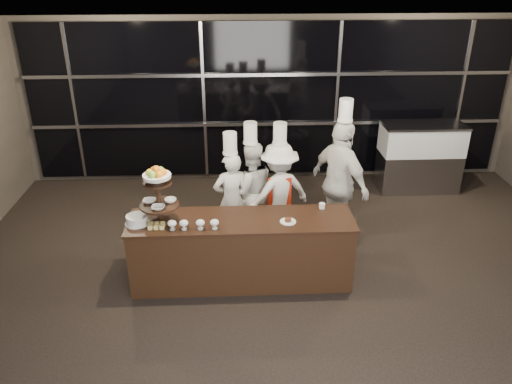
{
  "coord_description": "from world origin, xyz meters",
  "views": [
    {
      "loc": [
        -0.68,
        -3.89,
        3.93
      ],
      "look_at": [
        -0.41,
        1.89,
        1.15
      ],
      "focal_mm": 35.0,
      "sensor_mm": 36.0,
      "label": 1
    }
  ],
  "objects_px": {
    "chef_a": "(231,197)",
    "chef_b": "(251,190)",
    "chef_c": "(279,192)",
    "buffet_counter": "(242,250)",
    "chef_d": "(340,182)",
    "layer_cake": "(137,220)",
    "display_case": "(420,154)",
    "display_stand": "(158,191)"
  },
  "relations": [
    {
      "from": "chef_a",
      "to": "chef_b",
      "type": "distance_m",
      "value": 0.37
    },
    {
      "from": "chef_a",
      "to": "chef_c",
      "type": "distance_m",
      "value": 0.7
    },
    {
      "from": "buffet_counter",
      "to": "chef_c",
      "type": "height_order",
      "value": "chef_c"
    },
    {
      "from": "chef_b",
      "to": "chef_d",
      "type": "xyz_separation_m",
      "value": [
        1.28,
        -0.21,
        0.18
      ]
    },
    {
      "from": "chef_b",
      "to": "chef_a",
      "type": "bearing_deg",
      "value": -141.44
    },
    {
      "from": "chef_b",
      "to": "chef_d",
      "type": "height_order",
      "value": "chef_d"
    },
    {
      "from": "buffet_counter",
      "to": "chef_d",
      "type": "relative_size",
      "value": 1.3
    },
    {
      "from": "buffet_counter",
      "to": "layer_cake",
      "type": "relative_size",
      "value": 9.47
    },
    {
      "from": "buffet_counter",
      "to": "display_case",
      "type": "height_order",
      "value": "display_case"
    },
    {
      "from": "layer_cake",
      "to": "chef_d",
      "type": "relative_size",
      "value": 0.14
    },
    {
      "from": "display_stand",
      "to": "chef_d",
      "type": "distance_m",
      "value": 2.66
    },
    {
      "from": "chef_b",
      "to": "chef_c",
      "type": "height_order",
      "value": "chef_c"
    },
    {
      "from": "chef_a",
      "to": "chef_b",
      "type": "bearing_deg",
      "value": 38.56
    },
    {
      "from": "chef_c",
      "to": "chef_d",
      "type": "xyz_separation_m",
      "value": [
        0.87,
        -0.09,
        0.18
      ]
    },
    {
      "from": "display_case",
      "to": "chef_a",
      "type": "height_order",
      "value": "chef_a"
    },
    {
      "from": "display_stand",
      "to": "chef_a",
      "type": "distance_m",
      "value": 1.42
    },
    {
      "from": "buffet_counter",
      "to": "chef_a",
      "type": "distance_m",
      "value": 1.01
    },
    {
      "from": "buffet_counter",
      "to": "chef_b",
      "type": "bearing_deg",
      "value": 82.17
    },
    {
      "from": "display_case",
      "to": "chef_d",
      "type": "bearing_deg",
      "value": -136.29
    },
    {
      "from": "display_stand",
      "to": "chef_d",
      "type": "height_order",
      "value": "chef_d"
    },
    {
      "from": "display_case",
      "to": "chef_b",
      "type": "relative_size",
      "value": 0.8
    },
    {
      "from": "chef_d",
      "to": "chef_c",
      "type": "bearing_deg",
      "value": 173.92
    },
    {
      "from": "layer_cake",
      "to": "chef_b",
      "type": "relative_size",
      "value": 0.17
    },
    {
      "from": "layer_cake",
      "to": "chef_b",
      "type": "bearing_deg",
      "value": 40.43
    },
    {
      "from": "chef_a",
      "to": "layer_cake",
      "type": "bearing_deg",
      "value": -139.12
    },
    {
      "from": "chef_b",
      "to": "display_case",
      "type": "bearing_deg",
      "value": 26.21
    },
    {
      "from": "chef_a",
      "to": "display_stand",
      "type": "bearing_deg",
      "value": -132.56
    },
    {
      "from": "chef_b",
      "to": "chef_d",
      "type": "relative_size",
      "value": 0.83
    },
    {
      "from": "display_stand",
      "to": "chef_b",
      "type": "bearing_deg",
      "value": 45.48
    },
    {
      "from": "chef_b",
      "to": "chef_c",
      "type": "relative_size",
      "value": 0.99
    },
    {
      "from": "chef_a",
      "to": "chef_d",
      "type": "bearing_deg",
      "value": 0.61
    },
    {
      "from": "display_case",
      "to": "chef_a",
      "type": "bearing_deg",
      "value": -152.61
    },
    {
      "from": "layer_cake",
      "to": "display_stand",
      "type": "bearing_deg",
      "value": 9.97
    },
    {
      "from": "display_stand",
      "to": "chef_d",
      "type": "bearing_deg",
      "value": 21.67
    },
    {
      "from": "chef_a",
      "to": "chef_d",
      "type": "distance_m",
      "value": 1.58
    },
    {
      "from": "display_stand",
      "to": "chef_c",
      "type": "relative_size",
      "value": 0.41
    },
    {
      "from": "chef_d",
      "to": "chef_b",
      "type": "bearing_deg",
      "value": 170.59
    },
    {
      "from": "buffet_counter",
      "to": "chef_d",
      "type": "xyz_separation_m",
      "value": [
        1.44,
        0.97,
        0.49
      ]
    },
    {
      "from": "chef_c",
      "to": "chef_d",
      "type": "distance_m",
      "value": 0.9
    },
    {
      "from": "display_stand",
      "to": "display_case",
      "type": "height_order",
      "value": "display_stand"
    },
    {
      "from": "buffet_counter",
      "to": "chef_d",
      "type": "height_order",
      "value": "chef_d"
    },
    {
      "from": "layer_cake",
      "to": "chef_a",
      "type": "relative_size",
      "value": 0.17
    }
  ]
}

